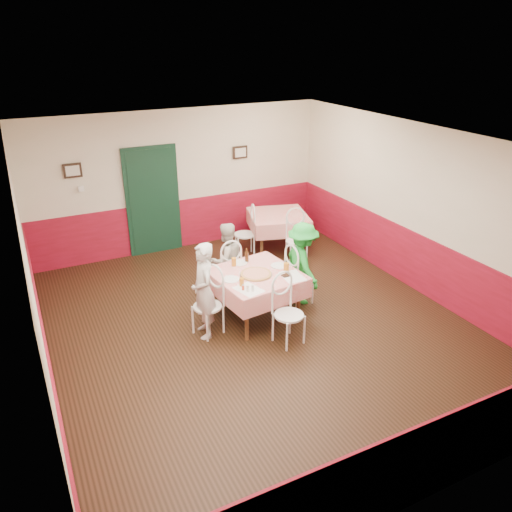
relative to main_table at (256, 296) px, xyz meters
name	(u,v)px	position (x,y,z in m)	size (l,w,h in m)	color
floor	(259,325)	(-0.08, -0.25, -0.38)	(7.00, 7.00, 0.00)	black
ceiling	(259,142)	(-0.08, -0.25, 2.42)	(7.00, 7.00, 0.00)	white
back_wall	(180,181)	(-0.08, 3.25, 1.02)	(6.00, 0.10, 2.80)	beige
front_wall	(444,383)	(-0.08, -3.75, 1.02)	(6.00, 0.10, 2.80)	beige
left_wall	(32,285)	(-3.08, -0.25, 1.02)	(0.10, 7.00, 2.80)	beige
right_wall	(420,210)	(2.92, -0.25, 1.02)	(0.10, 7.00, 2.80)	beige
wainscot_back	(183,223)	(-0.08, 3.23, 0.12)	(6.00, 0.03, 1.00)	maroon
wainscot_front	(428,460)	(-0.08, -3.74, 0.12)	(6.00, 0.03, 1.00)	maroon
wainscot_left	(46,348)	(-3.06, -0.25, 0.12)	(0.03, 7.00, 1.00)	maroon
wainscot_right	(412,259)	(2.91, -0.25, 0.12)	(0.03, 7.00, 1.00)	maroon
door	(153,202)	(-0.68, 3.20, 0.68)	(0.96, 0.06, 2.10)	black
picture_left	(73,171)	(-2.08, 3.20, 1.48)	(0.32, 0.03, 0.26)	black
picture_right	(240,152)	(1.22, 3.20, 1.48)	(0.32, 0.03, 0.26)	black
thermostat	(81,189)	(-1.98, 3.20, 1.12)	(0.10, 0.03, 0.10)	white
main_table	(256,296)	(0.00, 0.00, 0.00)	(1.22, 1.22, 0.77)	red
second_table	(278,232)	(1.60, 2.21, 0.00)	(1.12, 1.12, 0.77)	red
chair_left	(208,307)	(-0.84, -0.10, 0.08)	(0.42, 0.42, 0.90)	white
chair_right	(299,278)	(0.84, 0.10, 0.08)	(0.42, 0.42, 0.90)	white
chair_far	(228,271)	(-0.10, 0.84, 0.08)	(0.42, 0.42, 0.90)	white
chair_near	(289,315)	(0.10, -0.84, 0.08)	(0.42, 0.42, 0.90)	white
chair_second_a	(245,235)	(0.85, 2.21, 0.08)	(0.42, 0.42, 0.90)	white
chair_second_b	(297,241)	(1.60, 1.46, 0.08)	(0.42, 0.42, 0.90)	white
pizza	(256,274)	(-0.02, -0.04, 0.40)	(0.47, 0.47, 0.03)	#B74723
plate_left	(231,279)	(-0.43, -0.03, 0.39)	(0.25, 0.25, 0.01)	white
plate_right	(279,266)	(0.43, 0.07, 0.39)	(0.25, 0.25, 0.01)	white
plate_far	(240,263)	(-0.07, 0.44, 0.39)	(0.25, 0.25, 0.01)	white
glass_a	(242,282)	(-0.37, -0.27, 0.45)	(0.07, 0.07, 0.12)	#BF7219
glass_b	(286,268)	(0.43, -0.17, 0.46)	(0.08, 0.08, 0.15)	#BF7219
glass_c	(234,262)	(-0.19, 0.40, 0.45)	(0.07, 0.07, 0.14)	#BF7219
beer_bottle	(247,256)	(0.05, 0.43, 0.49)	(0.06, 0.06, 0.22)	#381C0A
shaker_a	(248,289)	(-0.37, -0.48, 0.43)	(0.04, 0.04, 0.09)	silver
shaker_b	(253,289)	(-0.30, -0.50, 0.43)	(0.04, 0.04, 0.09)	silver
shaker_c	(243,287)	(-0.40, -0.40, 0.43)	(0.04, 0.04, 0.09)	#B23319
menu_left	(249,289)	(-0.33, -0.42, 0.39)	(0.30, 0.40, 0.00)	white
menu_right	(293,276)	(0.45, -0.34, 0.39)	(0.30, 0.40, 0.00)	white
wallet	(286,275)	(0.36, -0.28, 0.40)	(0.11, 0.09, 0.02)	black
diner_left	(204,291)	(-0.89, -0.11, 0.35)	(0.53, 0.35, 1.45)	gray
diner_far	(226,260)	(-0.11, 0.89, 0.27)	(0.62, 0.49, 1.29)	gray
diner_right	(302,264)	(0.89, 0.11, 0.32)	(0.89, 0.51, 1.38)	gray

